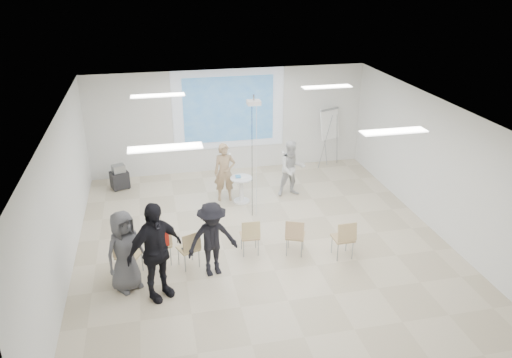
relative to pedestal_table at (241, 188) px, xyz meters
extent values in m
cube|color=beige|center=(0.07, -2.22, -0.44)|extent=(8.00, 9.00, 0.10)
cube|color=white|center=(0.07, -2.22, 2.66)|extent=(8.00, 9.00, 0.10)
cube|color=silver|center=(0.07, 2.33, 1.11)|extent=(8.00, 0.10, 3.00)
cube|color=silver|center=(-3.98, -2.22, 1.11)|extent=(0.10, 9.00, 3.00)
cube|color=silver|center=(4.12, -2.22, 1.11)|extent=(0.10, 9.00, 3.00)
cube|color=silver|center=(0.07, 2.26, 1.46)|extent=(3.20, 0.01, 2.30)
cube|color=teal|center=(0.07, 2.25, 1.46)|extent=(2.60, 0.01, 1.90)
cylinder|color=white|center=(0.00, 0.00, -0.37)|extent=(0.44, 0.44, 0.05)
cylinder|color=white|center=(0.00, 0.00, -0.06)|extent=(0.12, 0.12, 0.62)
cylinder|color=silver|center=(0.00, 0.00, 0.27)|extent=(0.61, 0.61, 0.04)
cube|color=white|center=(0.05, -0.03, 0.30)|extent=(0.21, 0.16, 0.01)
cube|color=teal|center=(-0.07, 0.06, 0.31)|extent=(0.14, 0.20, 0.01)
imported|color=tan|center=(-0.39, 0.24, 0.48)|extent=(0.66, 0.47, 1.74)
imported|color=silver|center=(1.38, 0.15, 0.44)|extent=(0.83, 0.67, 1.67)
cube|color=white|center=(-0.21, 0.49, 0.75)|extent=(0.05, 0.13, 0.04)
cube|color=silver|center=(1.20, 0.40, 0.73)|extent=(0.04, 0.12, 0.04)
cube|color=tan|center=(-2.76, -2.76, 0.07)|extent=(0.57, 0.57, 0.04)
cube|color=tan|center=(-2.84, -2.95, 0.33)|extent=(0.43, 0.25, 0.41)
cylinder|color=gray|center=(-2.99, -2.85, -0.16)|extent=(0.03, 0.03, 0.46)
cylinder|color=#95989E|center=(-2.67, -2.99, -0.16)|extent=(0.03, 0.03, 0.46)
cylinder|color=#95999D|center=(-2.85, -2.53, -0.16)|extent=(0.03, 0.03, 0.46)
cylinder|color=gray|center=(-2.53, -2.67, -0.16)|extent=(0.03, 0.03, 0.46)
cube|color=tan|center=(-2.18, -2.49, 0.06)|extent=(0.53, 0.53, 0.04)
cube|color=tan|center=(-2.11, -2.68, 0.31)|extent=(0.43, 0.22, 0.40)
cylinder|color=gray|center=(-2.28, -2.70, -0.17)|extent=(0.03, 0.03, 0.44)
cylinder|color=gray|center=(-1.96, -2.59, -0.17)|extent=(0.03, 0.03, 0.44)
cylinder|color=gray|center=(-2.39, -2.38, -0.17)|extent=(0.03, 0.03, 0.44)
cylinder|color=gray|center=(-2.07, -2.27, -0.17)|extent=(0.03, 0.03, 0.44)
cube|color=tan|center=(-1.60, -2.69, 0.02)|extent=(0.50, 0.50, 0.04)
cube|color=tan|center=(-1.53, -2.86, 0.25)|extent=(0.39, 0.21, 0.37)
cylinder|color=gray|center=(-1.69, -2.89, -0.19)|extent=(0.03, 0.03, 0.40)
cylinder|color=#919399|center=(-1.40, -2.77, -0.19)|extent=(0.03, 0.03, 0.40)
cylinder|color=#96999E|center=(-1.80, -2.60, -0.19)|extent=(0.03, 0.03, 0.40)
cylinder|color=#93959B|center=(-1.52, -2.49, -0.19)|extent=(0.03, 0.03, 0.40)
cube|color=tan|center=(-0.28, -2.45, 0.02)|extent=(0.40, 0.40, 0.04)
cube|color=tan|center=(-0.29, -2.63, 0.25)|extent=(0.39, 0.09, 0.37)
cylinder|color=gray|center=(-0.44, -2.60, -0.19)|extent=(0.02, 0.02, 0.40)
cylinder|color=gray|center=(-0.13, -2.61, -0.19)|extent=(0.02, 0.02, 0.40)
cylinder|color=gray|center=(-0.43, -2.28, -0.19)|extent=(0.02, 0.02, 0.40)
cylinder|color=gray|center=(-0.12, -2.30, -0.19)|extent=(0.02, 0.02, 0.40)
cube|color=tan|center=(0.66, -2.66, 0.02)|extent=(0.51, 0.51, 0.04)
cube|color=tan|center=(0.58, -2.83, 0.26)|extent=(0.39, 0.22, 0.37)
cylinder|color=#909398|center=(0.45, -2.75, -0.19)|extent=(0.03, 0.03, 0.41)
cylinder|color=gray|center=(0.74, -2.87, -0.19)|extent=(0.03, 0.03, 0.41)
cylinder|color=#96999F|center=(0.57, -2.45, -0.19)|extent=(0.03, 0.03, 0.41)
cylinder|color=gray|center=(0.86, -2.58, -0.19)|extent=(0.03, 0.03, 0.41)
cube|color=tan|center=(1.59, -3.00, 0.04)|extent=(0.42, 0.42, 0.04)
cube|color=tan|center=(1.59, -3.19, 0.29)|extent=(0.41, 0.09, 0.39)
cylinder|color=gray|center=(1.43, -3.17, -0.18)|extent=(0.02, 0.02, 0.43)
cylinder|color=gray|center=(1.76, -3.16, -0.18)|extent=(0.02, 0.02, 0.43)
cylinder|color=#92969A|center=(1.42, -2.84, -0.18)|extent=(0.02, 0.02, 0.43)
cylinder|color=#96999E|center=(1.75, -2.83, -0.18)|extent=(0.02, 0.02, 0.43)
cube|color=#AF2115|center=(-2.18, -2.71, 0.33)|extent=(0.42, 0.22, 0.40)
imported|color=black|center=(-1.60, -2.67, 0.05)|extent=(0.36, 0.32, 0.02)
imported|color=black|center=(-2.24, -3.57, 0.71)|extent=(1.49, 1.34, 2.20)
imported|color=black|center=(-1.15, -3.05, 0.49)|extent=(1.24, 0.83, 1.76)
imported|color=#57575C|center=(-2.80, -3.18, 0.51)|extent=(1.06, 0.98, 1.81)
cylinder|color=#95999E|center=(2.84, 1.72, 0.44)|extent=(0.36, 0.09, 1.64)
cylinder|color=gray|center=(3.28, 1.88, 0.44)|extent=(0.24, 0.29, 1.64)
cylinder|color=gray|center=(2.95, 2.08, 0.44)|extent=(0.15, 0.35, 1.64)
cube|color=white|center=(3.02, 1.90, 0.95)|extent=(0.67, 0.41, 0.92)
cube|color=gray|center=(3.01, 1.94, 1.37)|extent=(0.64, 0.29, 0.06)
cube|color=black|center=(-3.10, 1.54, -0.14)|extent=(0.55, 0.50, 0.46)
cube|color=gray|center=(-3.10, 1.54, 0.19)|extent=(0.39, 0.37, 0.20)
cylinder|color=black|center=(-3.23, 1.35, -0.37)|extent=(0.07, 0.07, 0.05)
cylinder|color=black|center=(-2.88, 1.47, -0.37)|extent=(0.07, 0.07, 0.05)
cylinder|color=black|center=(-3.32, 1.60, -0.37)|extent=(0.07, 0.07, 0.05)
cylinder|color=black|center=(-2.97, 1.73, -0.37)|extent=(0.07, 0.07, 0.05)
cube|color=white|center=(0.17, -0.72, 2.43)|extent=(0.30, 0.25, 0.10)
cylinder|color=gray|center=(0.17, -0.72, 2.54)|extent=(0.04, 0.04, 0.14)
cylinder|color=black|center=(0.11, -0.80, 0.99)|extent=(0.01, 0.01, 2.77)
cylinder|color=white|center=(0.21, -0.82, 0.99)|extent=(0.01, 0.01, 2.77)
cube|color=white|center=(-1.93, -0.22, 2.58)|extent=(1.20, 0.30, 0.02)
cube|color=white|center=(2.07, -0.22, 2.58)|extent=(1.20, 0.30, 0.02)
cube|color=white|center=(-1.93, -3.72, 2.58)|extent=(1.20, 0.30, 0.02)
cube|color=white|center=(2.07, -3.72, 2.58)|extent=(1.20, 0.30, 0.02)
camera|label=1|loc=(-2.10, -11.44, 5.34)|focal=35.00mm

